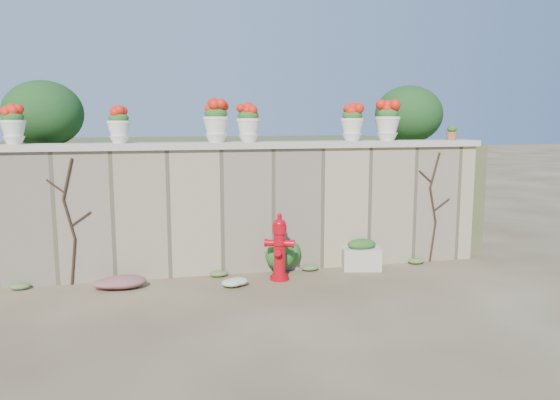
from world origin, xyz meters
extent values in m
plane|color=#4F3E27|center=(0.00, 0.00, 0.00)|extent=(80.00, 80.00, 0.00)
cube|color=tan|center=(0.00, 1.80, 1.00)|extent=(8.00, 0.40, 2.00)
cube|color=beige|center=(0.00, 1.80, 2.05)|extent=(8.10, 0.52, 0.10)
cube|color=#384C23|center=(0.00, 5.00, 1.00)|extent=(9.00, 6.00, 2.00)
ellipsoid|color=#143814|center=(-3.20, 3.00, 2.55)|extent=(1.30, 1.30, 1.10)
ellipsoid|color=#143814|center=(3.40, 3.00, 2.55)|extent=(1.30, 1.30, 1.10)
cylinder|color=black|center=(-2.66, 1.58, 0.35)|extent=(0.12, 0.04, 0.70)
cylinder|color=black|center=(-2.69, 1.58, 1.00)|extent=(0.17, 0.04, 0.61)
cylinder|color=black|center=(-2.67, 1.58, 1.60)|extent=(0.18, 0.04, 0.61)
cylinder|color=black|center=(-2.52, 1.58, 1.00)|extent=(0.30, 0.02, 0.22)
cylinder|color=black|center=(-2.85, 1.58, 1.50)|extent=(0.25, 0.02, 0.21)
cylinder|color=black|center=(3.24, 1.58, 0.35)|extent=(0.12, 0.04, 0.70)
cylinder|color=black|center=(3.22, 1.58, 1.00)|extent=(0.17, 0.04, 0.61)
cylinder|color=black|center=(3.23, 1.58, 1.60)|extent=(0.18, 0.04, 0.61)
cylinder|color=black|center=(3.38, 1.58, 1.00)|extent=(0.30, 0.02, 0.22)
cylinder|color=black|center=(3.05, 1.58, 1.50)|extent=(0.25, 0.02, 0.21)
cylinder|color=#B40612|center=(0.40, 1.13, 0.03)|extent=(0.29, 0.29, 0.05)
cylinder|color=#B40612|center=(0.40, 1.13, 0.42)|extent=(0.18, 0.18, 0.65)
cylinder|color=#B40612|center=(0.40, 1.13, 0.58)|extent=(0.22, 0.22, 0.04)
cylinder|color=#B40612|center=(0.40, 1.13, 0.80)|extent=(0.22, 0.22, 0.13)
ellipsoid|color=#B40612|center=(0.40, 1.13, 0.90)|extent=(0.20, 0.20, 0.15)
cylinder|color=#B40612|center=(0.40, 1.13, 0.99)|extent=(0.07, 0.07, 0.10)
cylinder|color=#B40612|center=(0.26, 1.18, 0.58)|extent=(0.18, 0.15, 0.10)
cylinder|color=#B40612|center=(0.54, 1.07, 0.58)|extent=(0.18, 0.15, 0.10)
cylinder|color=#B40612|center=(0.36, 1.02, 0.47)|extent=(0.13, 0.13, 0.09)
cube|color=beige|center=(1.85, 1.39, 0.18)|extent=(0.68, 0.48, 0.36)
ellipsoid|color=#1E5119|center=(1.85, 1.39, 0.42)|extent=(0.52, 0.38, 0.19)
ellipsoid|color=#1E5119|center=(0.54, 1.55, 0.32)|extent=(0.68, 0.61, 0.64)
ellipsoid|color=#AD225E|center=(-2.10, 1.15, 0.11)|extent=(0.85, 0.57, 0.23)
ellipsoid|color=white|center=(-0.35, 0.90, 0.08)|extent=(0.45, 0.36, 0.16)
ellipsoid|color=#1E5119|center=(-3.41, 1.80, 2.49)|extent=(0.31, 0.31, 0.19)
ellipsoid|color=red|center=(-3.41, 1.80, 2.57)|extent=(0.27, 0.27, 0.19)
ellipsoid|color=#1E5119|center=(-1.93, 1.80, 2.48)|extent=(0.30, 0.30, 0.18)
ellipsoid|color=red|center=(-1.93, 1.80, 2.55)|extent=(0.26, 0.26, 0.19)
ellipsoid|color=#1E5119|center=(-0.46, 1.80, 2.55)|extent=(0.36, 0.36, 0.21)
ellipsoid|color=red|center=(-0.46, 1.80, 2.63)|extent=(0.31, 0.31, 0.22)
ellipsoid|color=#1E5119|center=(0.05, 1.80, 2.52)|extent=(0.33, 0.33, 0.20)
ellipsoid|color=red|center=(0.05, 1.80, 2.60)|extent=(0.29, 0.29, 0.21)
ellipsoid|color=#1E5119|center=(1.80, 1.80, 2.52)|extent=(0.34, 0.34, 0.20)
ellipsoid|color=red|center=(1.80, 1.80, 2.60)|extent=(0.29, 0.29, 0.21)
ellipsoid|color=#1E5119|center=(2.43, 1.80, 2.55)|extent=(0.36, 0.36, 0.22)
ellipsoid|color=red|center=(2.43, 1.80, 2.64)|extent=(0.31, 0.31, 0.22)
ellipsoid|color=#1E5119|center=(3.64, 1.80, 2.28)|extent=(0.16, 0.16, 0.11)
camera|label=1|loc=(-1.45, -6.83, 2.46)|focal=35.00mm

